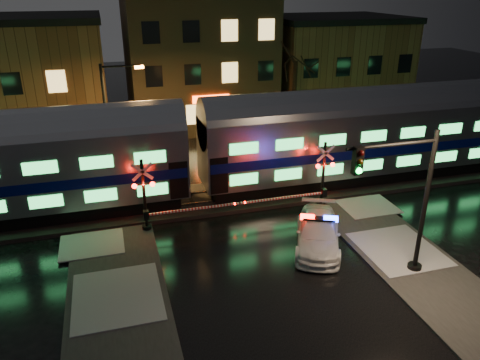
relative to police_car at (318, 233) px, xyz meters
name	(u,v)px	position (x,y,z in m)	size (l,w,h in m)	color
ground	(249,240)	(-3.00, 1.47, -0.74)	(120.00, 120.00, 0.00)	black
ballast	(224,197)	(-3.00, 6.47, -0.62)	(90.00, 4.20, 0.24)	black
sidewalk_left	(121,349)	(-9.50, -4.53, -0.68)	(4.00, 20.00, 0.12)	#2D2D2D
sidewalk_right	(439,287)	(3.50, -4.53, -0.68)	(4.00, 20.00, 0.12)	#2D2D2D
building_left	(15,81)	(-16.00, 23.47, 3.76)	(14.00, 10.00, 9.00)	brown
building_mid	(196,57)	(-1.00, 23.97, 5.01)	(12.00, 11.00, 11.50)	brown
building_right	(331,68)	(12.00, 23.47, 3.51)	(12.00, 10.00, 8.50)	brown
train	(193,147)	(-4.74, 6.47, 2.65)	(51.00, 3.12, 5.92)	black
police_car	(318,233)	(0.00, 0.00, 0.00)	(3.96, 5.43, 1.63)	white
crossing_signal_right	(317,183)	(1.66, 3.78, 0.86)	(5.48, 0.64, 3.88)	black
crossing_signal_left	(152,202)	(-7.41, 3.78, 0.87)	(5.50, 0.64, 3.89)	black
traffic_light	(405,204)	(2.22, -3.17, 2.73)	(4.22, 0.73, 6.52)	black
streetlight	(111,118)	(-8.93, 10.47, 3.60)	(2.52, 0.26, 7.53)	black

